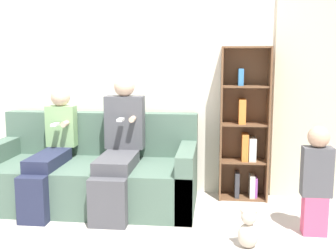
{
  "coord_description": "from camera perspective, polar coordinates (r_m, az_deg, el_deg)",
  "views": [
    {
      "loc": [
        0.82,
        -3.23,
        1.37
      ],
      "look_at": [
        0.39,
        0.6,
        0.76
      ],
      "focal_mm": 45.0,
      "sensor_mm": 36.0,
      "label": 1
    }
  ],
  "objects": [
    {
      "name": "ground_plane",
      "position": [
        3.6,
        -7.4,
        -13.4
      ],
      "size": [
        14.0,
        14.0,
        0.0
      ],
      "primitive_type": "plane",
      "color": "#BCB2A8"
    },
    {
      "name": "back_wall",
      "position": [
        4.34,
        -4.47,
        7.77
      ],
      "size": [
        10.0,
        0.06,
        2.55
      ],
      "color": "silver",
      "rests_on": "ground_plane"
    },
    {
      "name": "curtain_panel",
      "position": [
        4.32,
        18.92,
        5.84
      ],
      "size": [
        0.72,
        0.04,
        2.33
      ],
      "color": "beige",
      "rests_on": "ground_plane"
    },
    {
      "name": "couch",
      "position": [
        4.1,
        -10.16,
        -6.65
      ],
      "size": [
        1.96,
        0.91,
        0.84
      ],
      "color": "#4C6656",
      "rests_on": "ground_plane"
    },
    {
      "name": "adult_seated",
      "position": [
        3.87,
        -6.59,
        -2.4
      ],
      "size": [
        0.37,
        0.87,
        1.21
      ],
      "color": "#47474C",
      "rests_on": "ground_plane"
    },
    {
      "name": "child_seated",
      "position": [
        4.04,
        -15.6,
        -3.02
      ],
      "size": [
        0.29,
        0.88,
        1.1
      ],
      "color": "#232842",
      "rests_on": "ground_plane"
    },
    {
      "name": "toddler_standing",
      "position": [
        3.49,
        19.46,
        -6.77
      ],
      "size": [
        0.23,
        0.17,
        0.87
      ],
      "color": "#DB4C75",
      "rests_on": "ground_plane"
    },
    {
      "name": "bookshelf",
      "position": [
        4.2,
        10.34,
        -0.64
      ],
      "size": [
        0.47,
        0.26,
        1.49
      ],
      "color": "brown",
      "rests_on": "ground_plane"
    },
    {
      "name": "teddy_bear",
      "position": [
        3.22,
        10.83,
        -13.54
      ],
      "size": [
        0.15,
        0.13,
        0.31
      ],
      "color": "beige",
      "rests_on": "ground_plane"
    }
  ]
}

